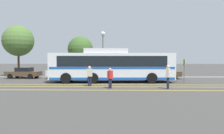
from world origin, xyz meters
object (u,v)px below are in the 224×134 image
object	(u,v)px
tree_0	(18,41)
pedestrian_1	(110,77)
parked_car_3	(160,72)
pedestrian_2	(90,75)
pedestrian_0	(168,75)
tree_1	(80,49)
transit_bus	(112,65)
bus_stop_sign	(184,68)
street_lamp	(103,41)
parked_car_0	(24,73)
parked_car_1	(66,72)
parked_car_2	(115,73)

from	to	relation	value
tree_0	pedestrian_1	bearing A→B (deg)	-43.69
parked_car_3	pedestrian_2	size ratio (longest dim) A/B	2.88
pedestrian_0	tree_1	distance (m)	18.08
transit_bus	bus_stop_sign	world-z (taller)	transit_bus
pedestrian_1	street_lamp	distance (m)	12.68
parked_car_0	pedestrian_2	bearing A→B (deg)	-127.90
pedestrian_1	tree_1	xyz separation A→B (m)	(-4.97, 15.07, 2.91)
street_lamp	tree_1	size ratio (longest dim) A/B	1.05
pedestrian_1	transit_bus	bearing A→B (deg)	-140.71
transit_bus	tree_1	world-z (taller)	tree_1
pedestrian_2	parked_car_3	bearing A→B (deg)	57.63
tree_0	tree_1	xyz separation A→B (m)	(7.91, 2.77, -0.98)
pedestrian_0	bus_stop_sign	size ratio (longest dim) A/B	0.79
pedestrian_0	tree_0	world-z (taller)	tree_0
pedestrian_1	tree_0	size ratio (longest dim) A/B	0.23
tree_0	parked_car_1	bearing A→B (deg)	-24.96
parked_car_3	tree_1	bearing A→B (deg)	-115.90
pedestrian_1	parked_car_3	bearing A→B (deg)	-172.12
pedestrian_2	bus_stop_sign	world-z (taller)	bus_stop_sign
bus_stop_sign	parked_car_3	bearing A→B (deg)	-164.61
transit_bus	pedestrian_2	world-z (taller)	transit_bus
parked_car_0	parked_car_2	world-z (taller)	parked_car_2
parked_car_2	pedestrian_0	bearing A→B (deg)	24.64
pedestrian_0	tree_1	world-z (taller)	tree_1
parked_car_3	transit_bus	bearing A→B (deg)	-48.30
tree_0	bus_stop_sign	bearing A→B (deg)	-21.17
street_lamp	parked_car_1	bearing A→B (deg)	-143.28
transit_bus	parked_car_2	bearing A→B (deg)	173.43
transit_bus	pedestrian_1	size ratio (longest dim) A/B	7.89
parked_car_2	street_lamp	xyz separation A→B (m)	(-1.68, 2.87, 3.95)
transit_bus	tree_1	bearing A→B (deg)	-157.31
pedestrian_0	bus_stop_sign	bearing A→B (deg)	-178.83
tree_0	tree_1	distance (m)	8.44
tree_0	pedestrian_0	bearing A→B (deg)	-35.83
pedestrian_1	pedestrian_2	xyz separation A→B (m)	(-1.77, 1.39, 0.07)
parked_car_0	pedestrian_1	world-z (taller)	pedestrian_1
parked_car_1	street_lamp	xyz separation A→B (m)	(4.16, 3.10, 3.88)
parked_car_3	tree_1	size ratio (longest dim) A/B	0.85
parked_car_1	pedestrian_2	bearing A→B (deg)	27.83
pedestrian_0	pedestrian_1	size ratio (longest dim) A/B	1.15
pedestrian_2	tree_0	bearing A→B (deg)	146.32
transit_bus	pedestrian_1	distance (m)	4.88
transit_bus	street_lamp	distance (m)	7.93
parked_car_2	parked_car_3	bearing A→B (deg)	90.39
transit_bus	tree_0	bearing A→B (deg)	-123.24
parked_car_3	street_lamp	xyz separation A→B (m)	(-6.94, 2.89, 3.91)
parked_car_3	tree_0	size ratio (longest dim) A/B	0.71
bus_stop_sign	street_lamp	distance (m)	11.68
parked_car_1	street_lamp	world-z (taller)	street_lamp
parked_car_0	tree_1	distance (m)	8.89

